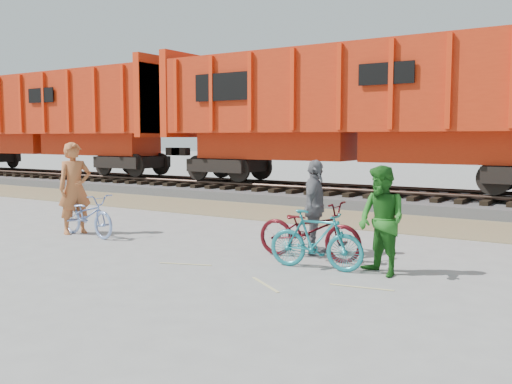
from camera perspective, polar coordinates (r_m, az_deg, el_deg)
ground at (r=9.56m, az=0.67°, el=-7.07°), size 120.00×120.00×0.00m
gravel_strip at (r=14.44m, az=12.42°, el=-2.89°), size 120.00×3.00×0.02m
ballast_bed at (r=17.72m, az=16.41°, el=-1.00°), size 120.00×4.00×0.30m
track at (r=17.69m, az=16.43°, el=0.04°), size 120.00×2.60×0.24m
hopper_car_left at (r=27.80m, az=-19.76°, el=7.06°), size 14.00×3.13×4.65m
hopper_car_center at (r=18.33m, az=10.36°, el=8.28°), size 14.00×3.13×4.65m
bicycle_blue at (r=12.51m, az=-16.50°, el=-2.23°), size 1.78×0.80×0.90m
bicycle_teal at (r=9.06m, az=6.01°, el=-4.79°), size 1.60×0.61×0.94m
bicycle_maroon at (r=9.80m, az=5.32°, el=-3.80°), size 1.93×0.73×1.01m
person_solo at (r=12.90m, az=-17.67°, el=0.37°), size 0.69×0.84×1.98m
person_man at (r=8.78m, az=12.46°, el=-2.82°), size 1.01×0.94×1.66m
person_woman at (r=10.15m, az=5.89°, el=-1.55°), size 0.69×1.07×1.69m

